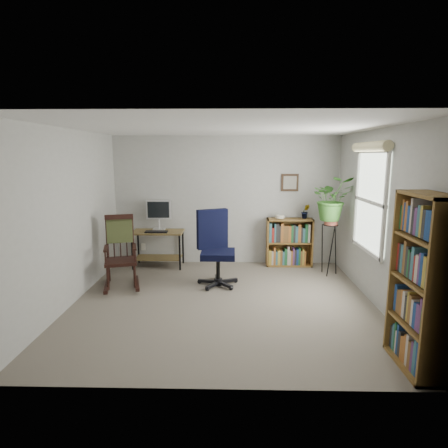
{
  "coord_description": "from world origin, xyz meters",
  "views": [
    {
      "loc": [
        0.13,
        -5.0,
        2.05
      ],
      "look_at": [
        0.0,
        0.4,
        1.05
      ],
      "focal_mm": 30.0,
      "sensor_mm": 36.0,
      "label": 1
    }
  ],
  "objects_px": {
    "low_bookshelf": "(289,242)",
    "office_chair": "(218,248)",
    "rocking_chair": "(120,252)",
    "desk": "(158,249)",
    "tall_bookshelf": "(422,284)"
  },
  "relations": [
    {
      "from": "low_bookshelf",
      "to": "office_chair",
      "type": "bearing_deg",
      "value": -139.04
    },
    {
      "from": "rocking_chair",
      "to": "desk",
      "type": "bearing_deg",
      "value": 55.95
    },
    {
      "from": "desk",
      "to": "office_chair",
      "type": "bearing_deg",
      "value": -40.95
    },
    {
      "from": "office_chair",
      "to": "tall_bookshelf",
      "type": "distance_m",
      "value": 3.06
    },
    {
      "from": "low_bookshelf",
      "to": "tall_bookshelf",
      "type": "xyz_separation_m",
      "value": [
        0.74,
        -3.41,
        0.41
      ]
    },
    {
      "from": "desk",
      "to": "office_chair",
      "type": "relative_size",
      "value": 0.77
    },
    {
      "from": "desk",
      "to": "rocking_chair",
      "type": "bearing_deg",
      "value": -108.19
    },
    {
      "from": "office_chair",
      "to": "tall_bookshelf",
      "type": "bearing_deg",
      "value": -73.06
    },
    {
      "from": "desk",
      "to": "tall_bookshelf",
      "type": "distance_m",
      "value": 4.59
    },
    {
      "from": "desk",
      "to": "rocking_chair",
      "type": "relative_size",
      "value": 0.81
    },
    {
      "from": "desk",
      "to": "office_chair",
      "type": "distance_m",
      "value": 1.54
    },
    {
      "from": "rocking_chair",
      "to": "tall_bookshelf",
      "type": "distance_m",
      "value": 4.16
    },
    {
      "from": "rocking_chair",
      "to": "office_chair",
      "type": "bearing_deg",
      "value": -11.51
    },
    {
      "from": "desk",
      "to": "tall_bookshelf",
      "type": "bearing_deg",
      "value": -46.04
    },
    {
      "from": "rocking_chair",
      "to": "low_bookshelf",
      "type": "xyz_separation_m",
      "value": [
        2.8,
        1.23,
        -0.13
      ]
    }
  ]
}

